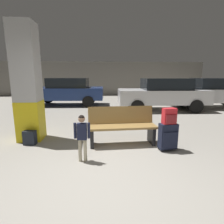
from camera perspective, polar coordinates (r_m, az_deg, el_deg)
The scene contains 11 objects.
ground_plane at distance 6.67m, azimuth -3.96°, elevation -3.05°, with size 18.00×18.00×0.10m, color gray.
garage_back_wall at distance 15.33m, azimuth -4.31°, elevation 10.57°, with size 18.00×0.12×2.80m, color gray.
structural_pillar at distance 4.90m, azimuth -25.39°, elevation 8.07°, with size 0.57×0.57×2.86m.
bench at distance 4.30m, azimuth 3.15°, elevation -4.41°, with size 1.62×0.59×0.89m.
suitcase at distance 4.12m, azimuth 17.46°, elevation -7.42°, with size 0.40×0.27×0.60m.
backpack_bright at distance 4.00m, azimuth 17.85°, elevation -1.30°, with size 0.30×0.22×0.34m.
child at distance 3.41m, azimuth -9.56°, elevation -6.72°, with size 0.31×0.19×0.91m.
backpack_dark_floor at distance 4.72m, azimuth -24.74°, elevation -7.49°, with size 0.30×0.22×0.34m.
parked_car_near at distance 8.87m, azimuth 15.86°, elevation 5.75°, with size 4.17×1.93×1.51m.
parked_car_side at distance 10.55m, azimuth 29.42°, elevation 5.55°, with size 4.21×2.02×1.51m.
parked_car_far at distance 10.34m, azimuth -14.21°, elevation 6.58°, with size 4.19×1.97×1.51m.
Camera 1 is at (-0.03, -2.46, 1.61)m, focal length 28.61 mm.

